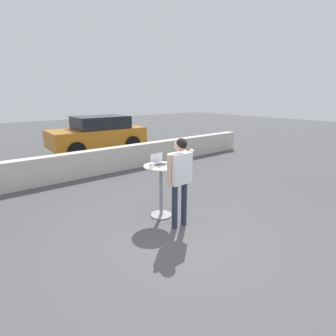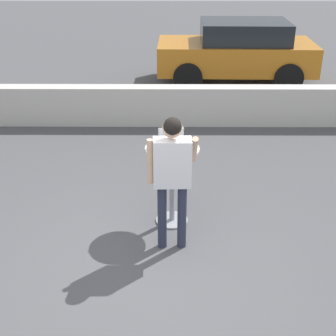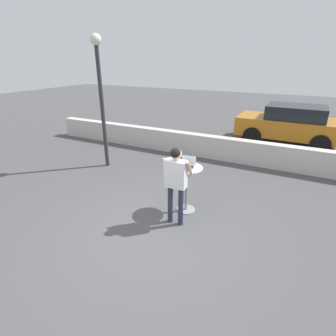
# 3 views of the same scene
# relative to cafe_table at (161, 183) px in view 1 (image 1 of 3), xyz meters

# --- Properties ---
(ground_plane) EXTENTS (50.00, 50.00, 0.00)m
(ground_plane) POSITION_rel_cafe_table_xyz_m (-0.26, -1.08, -0.72)
(ground_plane) COLOR #4C4C4F
(pavement_kerb) EXTENTS (14.30, 0.35, 0.79)m
(pavement_kerb) POSITION_rel_cafe_table_xyz_m (-0.26, 3.66, -0.32)
(pavement_kerb) COLOR beige
(pavement_kerb) RESTS_ON ground_plane
(cafe_table) EXTENTS (0.69, 0.69, 1.08)m
(cafe_table) POSITION_rel_cafe_table_xyz_m (0.00, 0.00, 0.00)
(cafe_table) COLOR gray
(cafe_table) RESTS_ON ground_plane
(laptop) EXTENTS (0.36, 0.30, 0.23)m
(laptop) POSITION_rel_cafe_table_xyz_m (-0.01, 0.04, 0.42)
(laptop) COLOR #B7BABF
(laptop) RESTS_ON cafe_table
(coffee_mug) EXTENTS (0.13, 0.09, 0.09)m
(coffee_mug) POSITION_rel_cafe_table_xyz_m (-0.24, -0.02, 0.41)
(coffee_mug) COLOR white
(coffee_mug) RESTS_ON cafe_table
(standing_person) EXTENTS (0.58, 0.38, 1.71)m
(standing_person) POSITION_rel_cafe_table_xyz_m (-0.00, -0.57, 0.38)
(standing_person) COLOR #282D42
(standing_person) RESTS_ON ground_plane
(parked_car_near_street) EXTENTS (4.00, 2.02, 1.56)m
(parked_car_near_street) POSITION_rel_cafe_table_xyz_m (1.69, 6.75, 0.10)
(parked_car_near_street) COLOR #B76B19
(parked_car_near_street) RESTS_ON ground_plane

